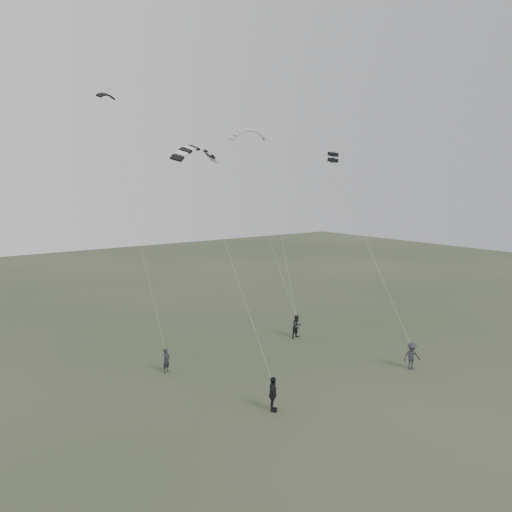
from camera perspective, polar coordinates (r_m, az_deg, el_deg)
ground at (r=32.73m, az=4.74°, el=-13.94°), size 140.00×140.00×0.00m
flyer_left at (r=34.09m, az=-10.21°, el=-11.66°), size 0.70×0.60×1.62m
flyer_right at (r=40.74m, az=4.71°, el=-8.02°), size 0.98×0.80×1.87m
flyer_center at (r=28.26m, az=1.95°, el=-15.50°), size 1.14×1.14×1.95m
flyer_far at (r=35.59m, az=17.38°, el=-10.86°), size 1.37×1.12×1.84m
kite_dark_small at (r=36.97m, az=-16.78°, el=17.27°), size 1.48×1.02×0.59m
kite_pale_large at (r=46.51m, az=-0.79°, el=14.22°), size 3.69×2.21×1.65m
kite_striped at (r=32.54m, az=-6.88°, el=12.18°), size 3.59×1.84×1.51m
kite_box at (r=39.10m, az=8.79°, el=11.10°), size 0.65×0.79×0.82m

